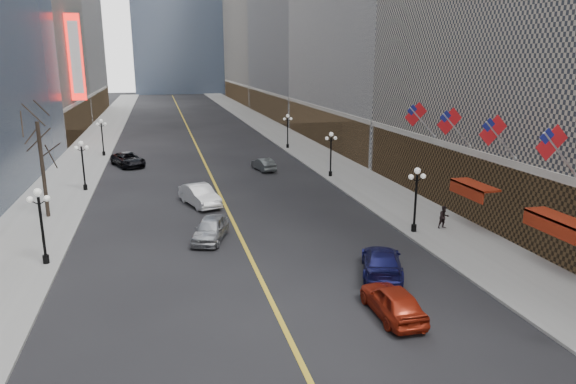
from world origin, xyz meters
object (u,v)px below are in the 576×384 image
streetlamp_west_3 (102,133)px  car_sb_far (263,164)px  streetlamp_west_2 (83,160)px  car_nb_far (128,160)px  streetlamp_east_2 (331,150)px  car_nb_near (211,229)px  streetlamp_east_1 (416,193)px  car_sb_mid (393,301)px  car_sb_near (382,262)px  car_nb_mid (200,195)px  streetlamp_west_1 (41,218)px  streetlamp_east_3 (288,127)px

streetlamp_west_3 → car_sb_far: size_ratio=1.11×
streetlamp_west_2 → streetlamp_west_3: size_ratio=1.00×
car_nb_far → streetlamp_east_2: bearing=-50.0°
car_nb_near → car_sb_far: bearing=89.1°
streetlamp_east_1 → streetlamp_east_2: size_ratio=1.00×
car_sb_mid → car_sb_far: car_sb_mid is taller
car_sb_near → car_sb_mid: (-1.50, -4.59, -0.00)m
car_nb_mid → car_sb_mid: car_nb_mid is taller
car_nb_near → car_sb_mid: bearing=-40.8°
car_sb_near → car_sb_mid: bearing=92.9°
car_nb_far → streetlamp_west_1: bearing=-118.0°
streetlamp_west_2 → car_nb_mid: bearing=-36.3°
streetlamp_east_1 → car_sb_far: 23.95m
streetlamp_east_2 → car_nb_near: bearing=-130.9°
car_sb_near → streetlamp_east_2: bearing=-81.0°
car_nb_far → car_sb_near: 38.17m
car_nb_mid → car_sb_far: (7.85, 12.28, -0.18)m
car_sb_near → streetlamp_east_1: bearing=-109.4°
streetlamp_east_3 → car_sb_near: bearing=-96.9°
streetlamp_east_1 → streetlamp_east_2: bearing=90.0°
car_nb_mid → streetlamp_west_1: bearing=-150.4°
streetlamp_east_3 → streetlamp_west_3: same height
streetlamp_east_2 → car_nb_mid: 15.70m
car_nb_near → car_nb_far: size_ratio=0.82×
streetlamp_east_3 → streetlamp_west_1: bearing=-123.2°
car_sb_far → streetlamp_east_2: bearing=128.4°
streetlamp_west_2 → car_sb_far: 18.50m
streetlamp_west_1 → car_sb_far: streetlamp_west_1 is taller
streetlamp_west_1 → car_nb_near: bearing=12.0°
car_sb_mid → streetlamp_west_1: bearing=-32.0°
streetlamp_east_1 → car_nb_far: 35.50m
streetlamp_west_2 → car_nb_mid: (9.80, -7.20, -2.05)m
streetlamp_east_3 → streetlamp_west_1: (-23.60, -36.00, 0.00)m
car_nb_far → streetlamp_west_2: bearing=-128.1°
streetlamp_east_2 → streetlamp_east_3: bearing=90.0°
streetlamp_east_1 → streetlamp_west_3: bearing=123.2°
car_sb_near → car_nb_mid: bearing=-41.6°
streetlamp_east_3 → car_nb_mid: bearing=-118.7°
car_sb_near → car_sb_mid: 4.83m
car_nb_mid → streetlamp_west_3: bearing=93.1°
car_nb_near → car_sb_far: 22.43m
car_nb_mid → streetlamp_west_2: bearing=125.5°
streetlamp_west_3 → car_sb_near: 45.92m
car_nb_far → car_sb_mid: (13.73, -39.58, -0.01)m
car_nb_near → car_sb_mid: car_nb_near is taller
streetlamp_west_3 → streetlamp_west_2: bearing=-90.0°
streetlamp_west_2 → car_nb_near: 18.82m
streetlamp_west_1 → streetlamp_west_2: bearing=90.0°
streetlamp_east_1 → streetlamp_west_1: 23.60m
car_sb_near → car_sb_far: size_ratio=1.29×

